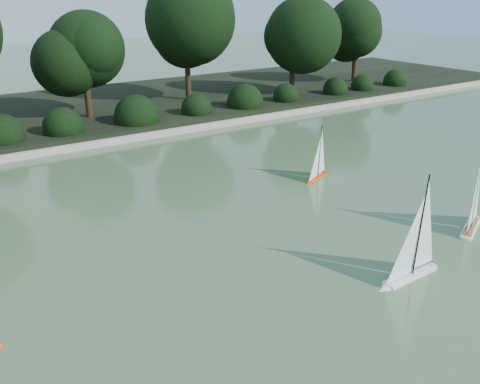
{
  "coord_description": "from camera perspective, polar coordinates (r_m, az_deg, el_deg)",
  "views": [
    {
      "loc": [
        -4.46,
        -5.22,
        4.19
      ],
      "look_at": [
        0.63,
        2.28,
        0.7
      ],
      "focal_mm": 40.0,
      "sensor_mm": 36.0,
      "label": 1
    }
  ],
  "objects": [
    {
      "name": "ground",
      "position": [
        8.05,
        5.51,
        -10.43
      ],
      "size": [
        80.0,
        80.0,
        0.0
      ],
      "primitive_type": "plane",
      "color": "#385030",
      "rests_on": "ground"
    },
    {
      "name": "pond_coping",
      "position": [
        15.46,
        -16.19,
        4.84
      ],
      "size": [
        40.0,
        0.35,
        0.18
      ],
      "primitive_type": "cube",
      "color": "gray",
      "rests_on": "ground"
    },
    {
      "name": "far_bank",
      "position": [
        19.19,
        -20.11,
        7.64
      ],
      "size": [
        40.0,
        8.0,
        0.3
      ],
      "primitive_type": "cube",
      "color": "black",
      "rests_on": "ground"
    },
    {
      "name": "tree_line",
      "position": [
        17.67,
        -15.81,
        15.28
      ],
      "size": [
        26.31,
        3.93,
        4.39
      ],
      "color": "black",
      "rests_on": "ground"
    },
    {
      "name": "shrub_hedge",
      "position": [
        16.21,
        -17.35,
        6.76
      ],
      "size": [
        29.1,
        1.1,
        1.1
      ],
      "color": "black",
      "rests_on": "ground"
    },
    {
      "name": "sailboat_white_a",
      "position": [
        8.54,
        17.48,
        -7.23
      ],
      "size": [
        1.32,
        0.25,
        1.8
      ],
      "color": "white",
      "rests_on": "ground"
    },
    {
      "name": "sailboat_white_b",
      "position": [
        10.79,
        23.68,
        -2.09
      ],
      "size": [
        1.24,
        0.7,
        1.77
      ],
      "color": "white",
      "rests_on": "ground"
    },
    {
      "name": "sailboat_orange",
      "position": [
        12.49,
        8.11,
        2.27
      ],
      "size": [
        0.95,
        0.51,
        1.34
      ],
      "color": "#DE4706",
      "rests_on": "ground"
    }
  ]
}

